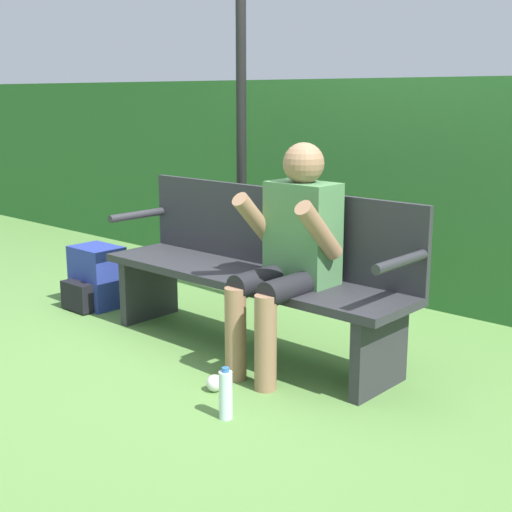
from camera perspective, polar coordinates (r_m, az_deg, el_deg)
name	(u,v)px	position (r m, az deg, el deg)	size (l,w,h in m)	color
ground_plane	(248,349)	(4.14, -0.62, -7.47)	(40.00, 40.00, 0.00)	#5B8942
hedge_back	(404,188)	(5.26, 11.76, 5.32)	(12.00, 0.51, 1.54)	#2D662D
park_bench	(257,268)	(4.05, 0.06, -0.96)	(1.99, 0.48, 0.91)	#2D2D33
person_seated	(290,246)	(3.69, 2.78, 0.77)	(0.50, 0.57, 1.19)	#4C7F4C
backpack	(95,278)	(5.01, -12.72, -1.76)	(0.34, 0.34, 0.42)	#283893
water_bottle	(226,394)	(3.27, -2.44, -11.01)	(0.06, 0.06, 0.24)	silver
signpost	(240,72)	(4.93, -1.27, 14.53)	(0.39, 0.09, 2.75)	black
litter_crumple	(215,383)	(3.58, -3.32, -10.12)	(0.08, 0.08, 0.08)	silver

